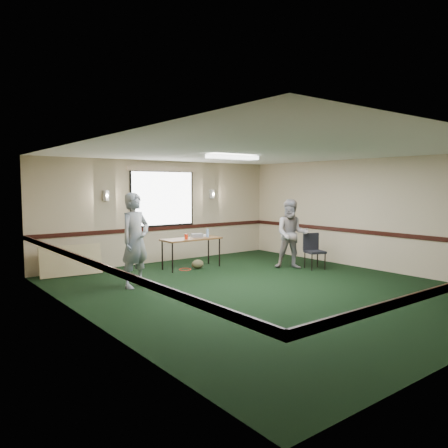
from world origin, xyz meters
TOP-DOWN VIEW (x-y plane):
  - ground at (0.00, 0.00)m, footprint 8.00×8.00m
  - room_shell at (0.00, 2.12)m, footprint 8.00×8.02m
  - folding_table at (0.07, 2.71)m, footprint 1.50×0.60m
  - projector at (0.28, 2.78)m, footprint 0.34×0.31m
  - game_console at (0.53, 2.82)m, footprint 0.20×0.17m
  - red_cup at (-0.15, 2.60)m, footprint 0.09×0.09m
  - water_bottle at (0.52, 2.64)m, footprint 0.06×0.06m
  - duffel_bag at (0.14, 2.55)m, footprint 0.34×0.27m
  - cable_coil at (-0.17, 2.63)m, footprint 0.33×0.33m
  - folded_table at (-2.60, 3.60)m, footprint 1.37×0.34m
  - conference_chair at (2.43, 0.85)m, footprint 0.55×0.56m
  - person_left at (-1.94, 1.69)m, footprint 0.80×0.65m
  - person_right at (2.00, 1.17)m, footprint 1.05×1.04m

SIDE VIEW (x-z plane):
  - ground at x=0.00m, z-range 0.00..0.00m
  - cable_coil at x=-0.17m, z-range 0.00..0.02m
  - duffel_bag at x=0.14m, z-range 0.00..0.23m
  - folded_table at x=-2.60m, z-range 0.00..0.70m
  - conference_chair at x=2.43m, z-range 0.07..0.94m
  - folding_table at x=0.07m, z-range 0.32..1.07m
  - game_console at x=0.53m, z-range 0.75..0.79m
  - projector at x=0.28m, z-range 0.75..0.84m
  - red_cup at x=-0.15m, z-range 0.75..0.88m
  - person_right at x=2.00m, z-range 0.00..1.70m
  - water_bottle at x=0.52m, z-range 0.75..0.96m
  - person_left at x=-1.94m, z-range 0.00..1.90m
  - room_shell at x=0.00m, z-range -2.42..5.58m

